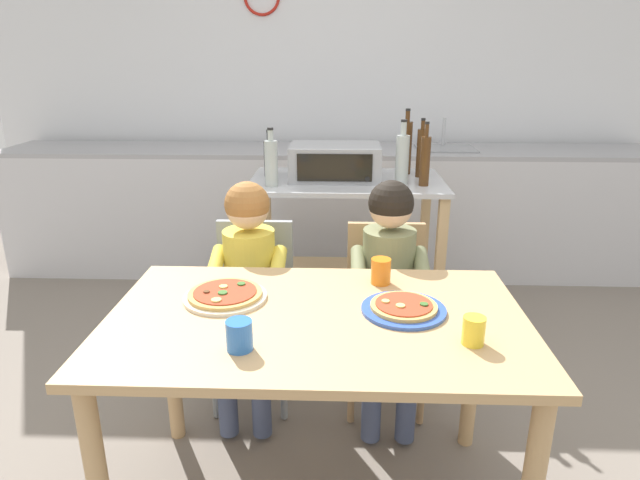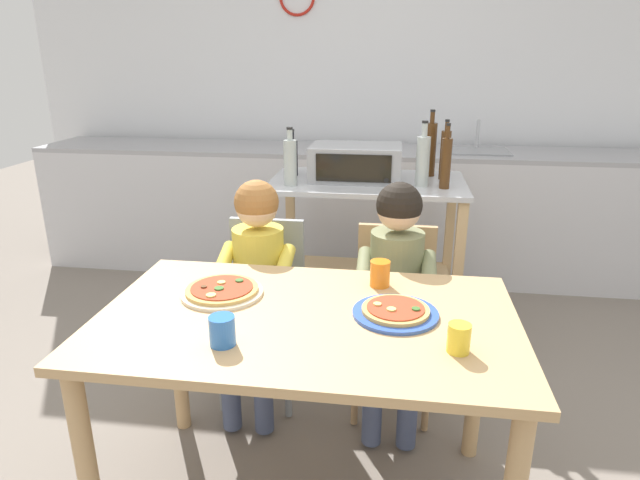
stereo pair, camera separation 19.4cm
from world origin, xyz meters
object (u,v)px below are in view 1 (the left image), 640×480
(bottle_tall_green_wine, at_px, (402,158))
(child_in_yellow_shirt, at_px, (248,273))
(drinking_cup_orange, at_px, (381,271))
(bottle_dark_olive_oil, at_px, (406,147))
(bottle_clear_vinegar, at_px, (421,152))
(bottle_brown_beer, at_px, (270,158))
(toaster_oven, at_px, (335,162))
(pizza_plate_blue_rimmed, at_px, (404,308))
(bottle_squat_spirits, at_px, (271,162))
(dining_chair_left, at_px, (254,299))
(kitchen_island_cart, at_px, (346,230))
(dining_chair_right, at_px, (385,302))
(pizza_plate_cream, at_px, (225,295))
(bottle_slim_sauce, at_px, (425,160))
(dining_table, at_px, (317,345))
(drinking_cup_blue, at_px, (239,335))
(child_in_olive_shirt, at_px, (389,275))
(drinking_cup_yellow, at_px, (474,331))

(bottle_tall_green_wine, bearing_deg, child_in_yellow_shirt, -134.57)
(child_in_yellow_shirt, distance_m, drinking_cup_orange, 0.62)
(bottle_dark_olive_oil, xyz_separation_m, bottle_clear_vinegar, (0.07, -0.08, -0.02))
(bottle_brown_beer, bearing_deg, toaster_oven, -7.79)
(bottle_tall_green_wine, distance_m, bottle_clear_vinegar, 0.22)
(toaster_oven, distance_m, bottle_brown_beer, 0.36)
(pizza_plate_blue_rimmed, bearing_deg, bottle_squat_spirits, 116.06)
(bottle_clear_vinegar, xyz_separation_m, dining_chair_left, (-0.83, -0.77, -0.54))
(bottle_clear_vinegar, height_order, dining_chair_left, bottle_clear_vinegar)
(kitchen_island_cart, xyz_separation_m, bottle_tall_green_wine, (0.28, -0.10, 0.42))
(bottle_tall_green_wine, bearing_deg, dining_chair_right, -100.58)
(bottle_dark_olive_oil, xyz_separation_m, pizza_plate_cream, (-0.75, -1.41, -0.28))
(bottle_slim_sauce, distance_m, bottle_tall_green_wine, 0.12)
(bottle_squat_spirits, height_order, dining_table, bottle_squat_spirits)
(toaster_oven, bearing_deg, dining_chair_left, -116.67)
(toaster_oven, relative_size, drinking_cup_orange, 5.20)
(bottle_squat_spirits, bearing_deg, drinking_cup_blue, -86.84)
(dining_chair_left, distance_m, child_in_yellow_shirt, 0.21)
(bottle_dark_olive_oil, height_order, bottle_squat_spirits, bottle_dark_olive_oil)
(drinking_cup_orange, bearing_deg, toaster_oven, 99.12)
(bottle_slim_sauce, relative_size, dining_chair_right, 0.40)
(kitchen_island_cart, xyz_separation_m, bottle_brown_beer, (-0.43, 0.07, 0.39))
(kitchen_island_cart, height_order, bottle_slim_sauce, bottle_slim_sauce)
(bottle_squat_spirits, relative_size, drinking_cup_orange, 3.22)
(bottle_tall_green_wine, bearing_deg, bottle_brown_beer, 167.17)
(toaster_oven, height_order, drinking_cup_orange, toaster_oven)
(child_in_olive_shirt, distance_m, pizza_plate_cream, 0.73)
(dining_table, height_order, drinking_cup_orange, drinking_cup_orange)
(bottle_dark_olive_oil, xyz_separation_m, dining_chair_right, (-0.16, -0.87, -0.55))
(child_in_olive_shirt, bearing_deg, bottle_brown_beer, 123.99)
(kitchen_island_cart, height_order, pizza_plate_cream, kitchen_island_cart)
(bottle_slim_sauce, bearing_deg, pizza_plate_cream, -126.20)
(dining_chair_left, xyz_separation_m, drinking_cup_orange, (0.53, -0.41, 0.31))
(kitchen_island_cart, distance_m, dining_chair_right, 0.73)
(bottle_slim_sauce, xyz_separation_m, child_in_olive_shirt, (-0.23, -0.69, -0.35))
(dining_chair_left, distance_m, drinking_cup_yellow, 1.17)
(bottle_slim_sauce, bearing_deg, dining_chair_left, -145.64)
(bottle_slim_sauce, xyz_separation_m, bottle_squat_spirits, (-0.79, -0.04, -0.01))
(toaster_oven, distance_m, bottle_clear_vinegar, 0.48)
(drinking_cup_yellow, bearing_deg, child_in_olive_shirt, 104.03)
(child_in_yellow_shirt, bearing_deg, bottle_brown_beer, 90.45)
(child_in_yellow_shirt, bearing_deg, dining_chair_right, 10.59)
(dining_table, relative_size, pizza_plate_cream, 4.73)
(bottle_squat_spirits, distance_m, bottle_brown_beer, 0.24)
(kitchen_island_cart, bearing_deg, bottle_tall_green_wine, -18.60)
(toaster_oven, distance_m, drinking_cup_blue, 1.62)
(bottle_tall_green_wine, bearing_deg, child_in_olive_shirt, -98.84)
(dining_chair_right, distance_m, drinking_cup_orange, 0.51)
(kitchen_island_cart, height_order, drinking_cup_yellow, kitchen_island_cart)
(toaster_oven, xyz_separation_m, dining_table, (-0.04, -1.38, -0.34))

